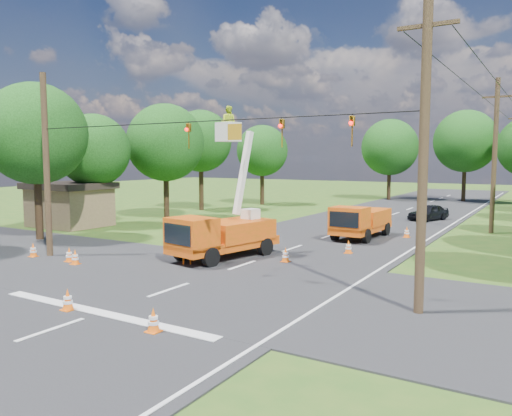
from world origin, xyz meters
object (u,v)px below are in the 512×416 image
Objects in this scene: distant_car at (428,212)px; traffic_cone_3 at (348,247)px; second_truck at (360,221)px; traffic_cone_4 at (75,257)px; bucket_truck at (222,227)px; tree_far_a at (390,147)px; traffic_cone_1 at (153,320)px; tree_left_c at (93,151)px; traffic_cone_2 at (286,255)px; shed at (70,204)px; tree_left_b at (36,134)px; tree_far_b at (466,141)px; tree_left_d at (165,143)px; traffic_cone_0 at (68,300)px; traffic_cone_5 at (69,255)px; traffic_cone_7 at (407,232)px; pole_left at (46,166)px; ground_worker at (187,245)px; tree_left_f at (262,151)px; traffic_cone_6 at (33,250)px; tree_left_e at (201,141)px; pole_right_mid at (495,155)px.

traffic_cone_3 is at bearing -68.73° from distant_car.
traffic_cone_4 is (-8.60, -14.06, -0.72)m from second_truck.
tree_far_a is (-3.24, 39.05, 4.63)m from bucket_truck.
traffic_cone_1 is 0.09× the size of tree_left_c.
tree_left_c is at bearing 135.18° from traffic_cone_4.
traffic_cone_2 is 19.63m from shed.
tree_far_b is at bearing 67.38° from tree_left_b.
tree_far_b reaches higher than bucket_truck.
tree_far_b reaches higher than shed.
tree_left_b is (-16.41, -10.32, 5.23)m from second_truck.
tree_left_d is (-16.91, 1.68, 5.05)m from second_truck.
traffic_cone_0 and traffic_cone_5 have the same top height.
traffic_cone_7 is at bearing -62.56° from distant_car.
pole_left is (-12.99, -24.72, 3.85)m from distant_car.
traffic_cone_2 is at bearing -32.23° from tree_left_d.
traffic_cone_5 is (-5.10, -2.43, -0.56)m from ground_worker.
pole_left is at bearing -105.52° from tree_far_b.
distant_car is 30.59m from traffic_cone_0.
tree_left_b is (-18.78, -12.07, 5.95)m from traffic_cone_7.
traffic_cone_6 is at bearing -80.97° from tree_left_f.
tree_left_c is at bearing -119.06° from distant_car.
distant_car is at bearing 88.50° from traffic_cone_3.
tree_far_b is at bearing 89.52° from traffic_cone_1.
bucket_truck is 6.91m from traffic_cone_4.
tree_left_d is at bearing 123.99° from traffic_cone_0.
pole_left is (-7.74, -3.95, 2.95)m from bucket_truck.
pole_left reaches higher than traffic_cone_6.
second_truck is 21.32m from tree_left_e.
tree_far_b reaches higher than traffic_cone_7.
traffic_cone_2 is at bearing -57.50° from tree_left_f.
shed is 0.58× the size of tree_left_e.
traffic_cone_1 is (3.74, -0.10, 0.00)m from traffic_cone_0.
distant_car is 5.37× the size of traffic_cone_2.
traffic_cone_0 is 14.44m from traffic_cone_3.
shed is (-10.58, 8.49, 1.26)m from traffic_cone_5.
distant_car is 28.77m from tree_left_b.
distant_car is at bearing 87.51° from bucket_truck.
traffic_cone_4 is 0.07× the size of tree_far_a.
traffic_cone_4 is at bearing -124.77° from traffic_cone_7.
traffic_cone_1 is 0.08× the size of pole_left.
traffic_cone_2 is at bearing 25.81° from bucket_truck.
traffic_cone_7 is 0.08× the size of tree_left_d.
second_truck is at bearing -24.89° from tree_left_e.
ground_worker is (-4.23, -11.38, -0.16)m from second_truck.
second_truck reaches higher than traffic_cone_3.
ground_worker is at bearing 122.97° from traffic_cone_1.
traffic_cone_0 is at bearing -43.42° from tree_left_c.
pole_right_mid is at bearing 23.75° from tree_left_c.
shed is 42.86m from tree_far_b.
pole_left is (-18.00, -20.00, -0.61)m from pole_right_mid.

